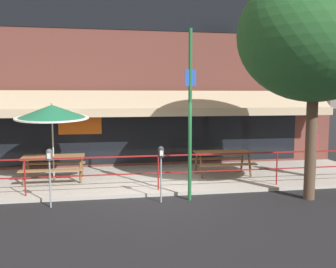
# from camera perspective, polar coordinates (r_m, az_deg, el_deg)

# --- Properties ---
(ground_plane) EXTENTS (120.00, 120.00, 0.00)m
(ground_plane) POSITION_cam_1_polar(r_m,az_deg,el_deg) (10.06, -1.22, -9.51)
(ground_plane) COLOR black
(patio_deck) EXTENTS (15.00, 4.00, 0.10)m
(patio_deck) POSITION_cam_1_polar(r_m,az_deg,el_deg) (11.97, -2.70, -6.77)
(patio_deck) COLOR #ADA89E
(patio_deck) RESTS_ON ground
(restaurant_building) EXTENTS (15.00, 1.60, 8.10)m
(restaurant_building) POSITION_cam_1_polar(r_m,az_deg,el_deg) (13.96, -3.99, 11.41)
(restaurant_building) COLOR brown
(restaurant_building) RESTS_ON ground
(patio_railing) EXTENTS (13.84, 0.04, 0.97)m
(patio_railing) POSITION_cam_1_polar(r_m,az_deg,el_deg) (10.17, -1.49, -4.72)
(patio_railing) COLOR maroon
(patio_railing) RESTS_ON patio_deck
(picnic_table_left) EXTENTS (1.80, 1.42, 0.76)m
(picnic_table_left) POSITION_cam_1_polar(r_m,az_deg,el_deg) (11.77, -17.03, -3.99)
(picnic_table_left) COLOR brown
(picnic_table_left) RESTS_ON patio_deck
(picnic_table_centre) EXTENTS (1.80, 1.42, 0.76)m
(picnic_table_centre) POSITION_cam_1_polar(r_m,az_deg,el_deg) (12.26, 8.34, -3.40)
(picnic_table_centre) COLOR brown
(picnic_table_centre) RESTS_ON patio_deck
(patio_umbrella_left) EXTENTS (2.14, 2.14, 2.38)m
(patio_umbrella_left) POSITION_cam_1_polar(r_m,az_deg,el_deg) (11.59, -17.27, 3.19)
(patio_umbrella_left) COLOR #B7B2A8
(patio_umbrella_left) RESTS_ON patio_deck
(pedestrian_walking) EXTENTS (0.31, 0.61, 1.71)m
(pedestrian_walking) POSITION_cam_1_polar(r_m,az_deg,el_deg) (12.70, 21.24, -1.82)
(pedestrian_walking) COLOR #333338
(pedestrian_walking) RESTS_ON patio_deck
(parking_meter_near) EXTENTS (0.15, 0.16, 1.42)m
(parking_meter_near) POSITION_cam_1_polar(r_m,az_deg,el_deg) (9.29, -17.64, -3.83)
(parking_meter_near) COLOR gray
(parking_meter_near) RESTS_ON ground
(parking_meter_far) EXTENTS (0.15, 0.16, 1.42)m
(parking_meter_far) POSITION_cam_1_polar(r_m,az_deg,el_deg) (9.29, -1.08, -3.55)
(parking_meter_far) COLOR gray
(parking_meter_far) RESTS_ON ground
(street_sign_pole) EXTENTS (0.28, 0.09, 4.32)m
(street_sign_pole) POSITION_cam_1_polar(r_m,az_deg,el_deg) (9.40, 3.39, 3.10)
(street_sign_pole) COLOR #1E6033
(street_sign_pole) RESTS_ON ground
(street_tree_curbside) EXTENTS (3.90, 3.51, 6.40)m
(street_tree_curbside) POSITION_cam_1_polar(r_m,az_deg,el_deg) (10.29, 22.33, 14.98)
(street_tree_curbside) COLOR brown
(street_tree_curbside) RESTS_ON ground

